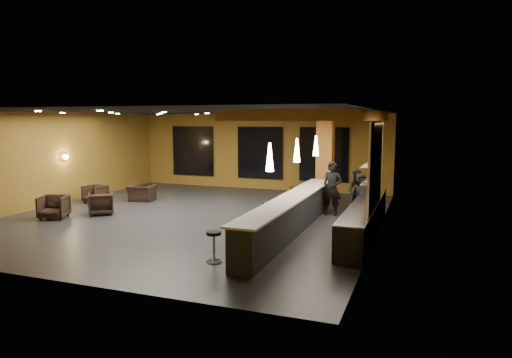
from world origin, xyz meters
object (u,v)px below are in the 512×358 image
(bar_stool_4, at_px, (295,195))
(staff_c, at_px, (361,195))
(armchair_d, at_px, (142,193))
(bar_stool_2, at_px, (269,212))
(pendant_0, at_px, (270,157))
(pendant_2, at_px, (316,146))
(staff_b, at_px, (358,192))
(prep_counter, at_px, (364,220))
(bar_counter, at_px, (292,215))
(column, at_px, (325,159))
(bar_stool_3, at_px, (282,204))
(staff_a, at_px, (332,189))
(armchair_b, at_px, (101,204))
(armchair_c, at_px, (95,194))
(pendant_1, at_px, (297,150))
(armchair_a, at_px, (54,207))
(bar_stool_0, at_px, (214,243))
(bar_stool_1, at_px, (246,226))

(bar_stool_4, bearing_deg, staff_c, -13.59)
(armchair_d, xyz_separation_m, bar_stool_2, (6.33, -2.79, 0.23))
(pendant_0, distance_m, pendant_2, 5.00)
(staff_b, bearing_deg, prep_counter, -60.16)
(armchair_d, bearing_deg, prep_counter, 155.29)
(pendant_2, xyz_separation_m, staff_b, (1.42, 0.25, -1.59))
(bar_counter, relative_size, staff_c, 5.35)
(bar_stool_2, bearing_deg, pendant_2, 76.17)
(column, xyz_separation_m, bar_stool_3, (-0.78, -3.04, -1.23))
(pendant_0, height_order, staff_a, pendant_0)
(column, bearing_deg, armchair_b, -147.06)
(armchair_c, relative_size, bar_stool_4, 0.94)
(column, height_order, staff_c, column)
(pendant_2, distance_m, staff_c, 2.28)
(pendant_1, distance_m, armchair_d, 7.71)
(pendant_2, bearing_deg, pendant_0, -90.00)
(staff_c, distance_m, armchair_a, 10.17)
(pendant_1, relative_size, pendant_2, 1.00)
(bar_stool_0, bearing_deg, bar_stool_2, 86.82)
(bar_stool_4, bearing_deg, pendant_2, -23.26)
(armchair_a, bearing_deg, staff_a, 1.49)
(armchair_c, height_order, bar_stool_2, bar_stool_2)
(bar_counter, distance_m, staff_a, 2.89)
(prep_counter, relative_size, pendant_0, 8.57)
(armchair_b, bearing_deg, pendant_2, 163.77)
(armchair_d, bearing_deg, pendant_0, 135.32)
(prep_counter, bearing_deg, pendant_1, 180.00)
(staff_c, height_order, armchair_d, staff_c)
(armchair_c, bearing_deg, bar_stool_1, -17.04)
(column, relative_size, bar_stool_2, 4.16)
(armchair_a, bearing_deg, pendant_2, 4.37)
(staff_a, distance_m, bar_stool_3, 1.91)
(column, distance_m, staff_c, 2.63)
(column, xyz_separation_m, pendant_1, (0.00, -4.10, 0.60))
(armchair_c, xyz_separation_m, bar_stool_0, (7.60, -5.17, 0.11))
(pendant_1, distance_m, armchair_c, 8.85)
(pendant_2, relative_size, staff_c, 0.47)
(staff_c, distance_m, armchair_b, 8.85)
(pendant_0, relative_size, staff_b, 0.46)
(pendant_0, bearing_deg, armchair_d, 145.35)
(bar_stool_2, bearing_deg, staff_c, 49.19)
(bar_counter, height_order, pendant_1, pendant_1)
(pendant_0, bearing_deg, bar_stool_4, 98.69)
(pendant_1, distance_m, bar_stool_1, 2.93)
(armchair_d, height_order, bar_stool_0, bar_stool_0)
(column, bearing_deg, bar_stool_1, -97.27)
(staff_c, bearing_deg, column, 107.15)
(bar_stool_2, bearing_deg, armchair_c, 167.03)
(bar_stool_2, bearing_deg, pendant_1, 30.15)
(staff_b, bearing_deg, staff_c, -52.09)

